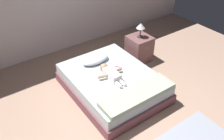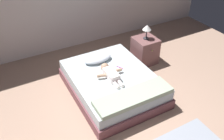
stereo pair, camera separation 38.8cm
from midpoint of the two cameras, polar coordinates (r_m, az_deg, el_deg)
The scene contains 8 objects.
ground_plane at distance 3.82m, azimuth 2.88°, elevation -14.60°, with size 8.00×8.00×0.00m, color tan.
bed at distance 4.36m, azimuth -2.55°, elevation -3.28°, with size 1.45×1.85×0.39m.
pillow at distance 4.54m, azimuth -6.57°, elevation 2.46°, with size 0.55×0.29×0.12m.
baby at distance 4.15m, azimuth -3.05°, elevation -0.95°, with size 0.49×0.65×0.15m.
toothbrush at distance 4.41m, azimuth -1.07°, elevation 0.71°, with size 0.08×0.13×0.02m.
nightstand at distance 5.20m, azimuth 4.44°, elevation 5.11°, with size 0.47×0.50×0.58m.
lamp at distance 4.95m, azimuth 4.73°, elevation 10.36°, with size 0.18×0.18×0.32m.
blanket at distance 3.76m, azimuth 3.35°, elevation -6.09°, with size 1.30×0.39×0.08m.
Camera 1 is at (-1.71, -1.77, 2.95)m, focal length 37.75 mm.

